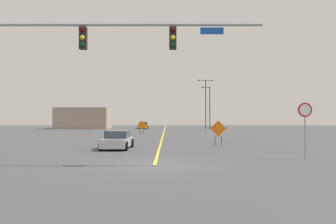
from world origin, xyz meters
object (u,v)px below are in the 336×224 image
Objects in this scene: street_lamp_far_left at (211,106)px; car_silver_passing at (119,140)px; car_yellow_approaching at (145,126)px; traffic_signal_assembly at (85,52)px; construction_sign_right_shoulder at (220,130)px; construction_sign_left_shoulder at (144,126)px; stop_sign at (307,120)px; street_lamp_mid_right at (207,100)px.

car_silver_passing is (-11.53, -42.34, -3.88)m from street_lamp_far_left.
street_lamp_far_left is at bearing -10.84° from car_yellow_approaching.
car_yellow_approaching is (-0.92, 53.32, -4.73)m from traffic_signal_assembly.
traffic_signal_assembly is at bearing -124.51° from construction_sign_right_shoulder.
construction_sign_left_shoulder is at bearing 89.78° from car_silver_passing.
construction_sign_left_shoulder is (0.47, 31.26, -4.22)m from traffic_signal_assembly.
stop_sign is at bearing -69.47° from construction_sign_left_shoulder.
car_yellow_approaching reaches higher than car_silver_passing.
car_yellow_approaching is at bearing 103.49° from stop_sign.
stop_sign is 0.37× the size of street_lamp_far_left.
car_yellow_approaching is (-1.38, 22.06, -0.50)m from construction_sign_left_shoulder.
construction_sign_left_shoulder is at bearing -86.41° from car_yellow_approaching.
traffic_signal_assembly is 9.77m from car_silver_passing.
construction_sign_left_shoulder is at bearing 89.15° from traffic_signal_assembly.
construction_sign_right_shoulder is 1.10× the size of construction_sign_left_shoulder.
car_yellow_approaching is at bearing -175.72° from street_lamp_mid_right.
construction_sign_left_shoulder is 0.44× the size of car_silver_passing.
car_yellow_approaching is (-8.96, 41.63, -0.64)m from construction_sign_right_shoulder.
construction_sign_left_shoulder reaches higher than car_silver_passing.
street_lamp_mid_right is 2.45× the size of car_yellow_approaching.
traffic_signal_assembly is 31.55m from construction_sign_left_shoulder.
traffic_signal_assembly is at bearing -102.07° from street_lamp_mid_right.
traffic_signal_assembly is at bearing -89.01° from car_yellow_approaching.
street_lamp_mid_right reaches higher than car_yellow_approaching.
street_lamp_far_left reaches higher than car_silver_passing.
stop_sign is 12.72m from car_silver_passing.
street_lamp_far_left is at bearing 74.76° from car_silver_passing.
traffic_signal_assembly reaches higher than construction_sign_right_shoulder.
traffic_signal_assembly is 52.25m from street_lamp_far_left.
traffic_signal_assembly is 14.77m from construction_sign_right_shoulder.
stop_sign is 31.01m from construction_sign_left_shoulder.
traffic_signal_assembly is 3.19× the size of car_yellow_approaching.
street_lamp_far_left is 22.94m from construction_sign_left_shoulder.
construction_sign_left_shoulder is at bearing 110.53° from stop_sign.
street_lamp_far_left is 39.49m from construction_sign_right_shoulder.
stop_sign is 48.68m from street_lamp_far_left.
street_lamp_mid_right is at bearing 85.22° from construction_sign_right_shoulder.
street_lamp_far_left is 4.48× the size of construction_sign_left_shoulder.
construction_sign_left_shoulder is (-11.13, -22.99, -4.54)m from street_lamp_mid_right.
construction_sign_right_shoulder reaches higher than car_yellow_approaching.
car_silver_passing is (-7.66, -3.17, -0.66)m from construction_sign_right_shoulder.
street_lamp_far_left is 13.62m from car_yellow_approaching.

